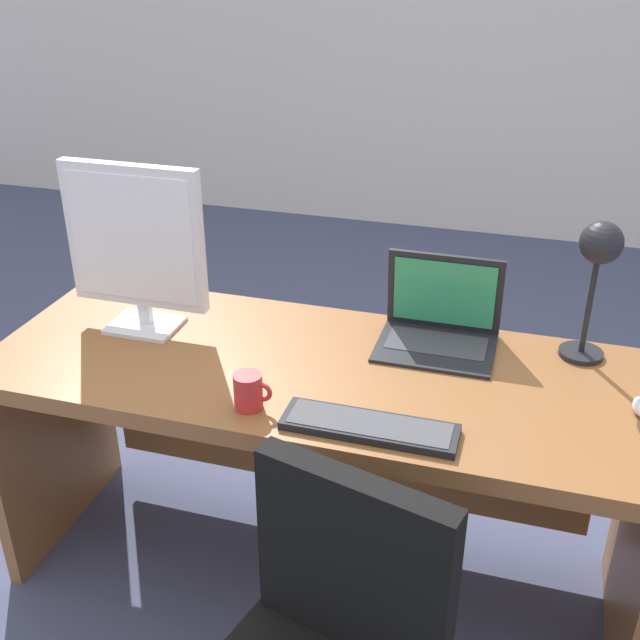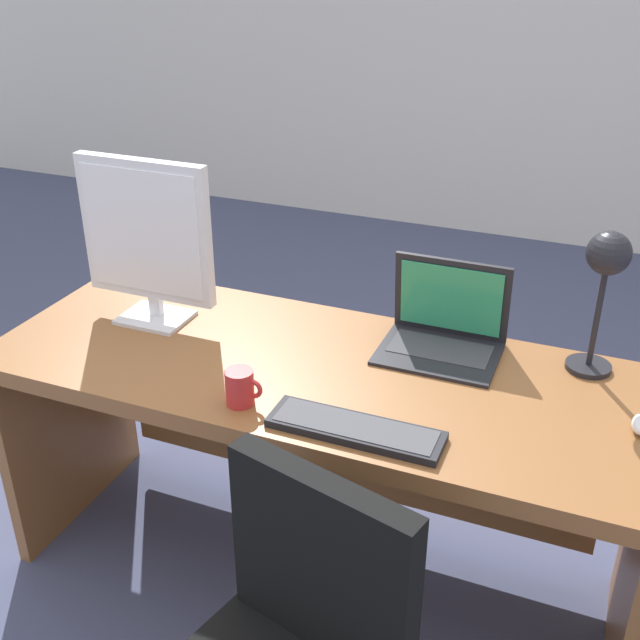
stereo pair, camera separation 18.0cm
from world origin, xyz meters
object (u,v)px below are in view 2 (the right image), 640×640
laptop (446,321)px  keyboard (355,429)px  desk_lamp (605,272)px  coffee_mug (241,387)px  desk (321,417)px  monitor (146,236)px

laptop → keyboard: 0.50m
keyboard → desk_lamp: (0.48, 0.49, 0.28)m
laptop → desk_lamp: 0.45m
desk_lamp → coffee_mug: desk_lamp is taller
desk → laptop: size_ratio=5.53×
keyboard → coffee_mug: size_ratio=4.26×
desk_lamp → monitor: bearing=-172.3°
monitor → keyboard: size_ratio=1.18×
desk → coffee_mug: 0.39m
laptop → desk_lamp: size_ratio=0.81×
laptop → desk_lamp: desk_lamp is taller
monitor → laptop: monitor is taller
monitor → coffee_mug: bearing=-34.4°
keyboard → coffee_mug: (-0.30, 0.01, 0.04)m
keyboard → laptop: bearing=79.9°
desk_lamp → coffee_mug: bearing=-148.7°
monitor → desk_lamp: bearing=7.7°
desk → keyboard: (0.21, -0.30, 0.21)m
keyboard → monitor: bearing=157.1°
desk_lamp → coffee_mug: (-0.78, -0.48, -0.24)m
desk → coffee_mug: coffee_mug is taller
laptop → desk_lamp: bearing=-1.1°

